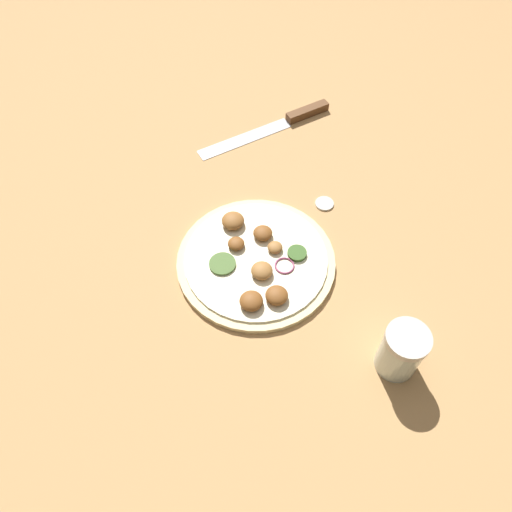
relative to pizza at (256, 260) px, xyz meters
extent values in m
plane|color=tan|center=(0.00, 0.00, -0.01)|extent=(3.00, 3.00, 0.00)
cylinder|color=beige|center=(0.00, 0.00, 0.00)|extent=(0.27, 0.27, 0.01)
cylinder|color=#EFE5C1|center=(0.00, 0.00, 0.00)|extent=(0.24, 0.24, 0.00)
torus|color=#934266|center=(-0.02, -0.05, 0.01)|extent=(0.03, 0.03, 0.00)
ellipsoid|color=#996633|center=(-0.03, -0.01, 0.01)|extent=(0.04, 0.04, 0.02)
ellipsoid|color=brown|center=(0.05, -0.02, 0.01)|extent=(0.03, 0.03, 0.02)
cylinder|color=#47662D|center=(-0.01, 0.06, 0.01)|extent=(0.05, 0.05, 0.00)
ellipsoid|color=#996633|center=(0.02, -0.03, 0.01)|extent=(0.03, 0.03, 0.01)
ellipsoid|color=brown|center=(0.08, 0.03, 0.02)|extent=(0.04, 0.04, 0.02)
ellipsoid|color=brown|center=(-0.08, -0.02, 0.01)|extent=(0.04, 0.04, 0.02)
cylinder|color=#385B23|center=(0.01, -0.07, 0.01)|extent=(0.03, 0.03, 0.01)
ellipsoid|color=brown|center=(0.03, 0.03, 0.01)|extent=(0.03, 0.03, 0.01)
ellipsoid|color=brown|center=(-0.09, 0.02, 0.01)|extent=(0.04, 0.04, 0.02)
cube|color=silver|center=(0.31, -0.01, -0.01)|extent=(0.11, 0.20, 0.00)
cube|color=brown|center=(0.37, -0.15, 0.00)|extent=(0.06, 0.10, 0.02)
cylinder|color=silver|center=(-0.20, -0.19, 0.03)|extent=(0.06, 0.06, 0.08)
cylinder|color=beige|center=(-0.20, -0.19, 0.08)|extent=(0.06, 0.06, 0.01)
cylinder|color=beige|center=(0.12, -0.14, -0.01)|extent=(0.03, 0.03, 0.01)
camera|label=1|loc=(-0.48, 0.05, 0.70)|focal=35.00mm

